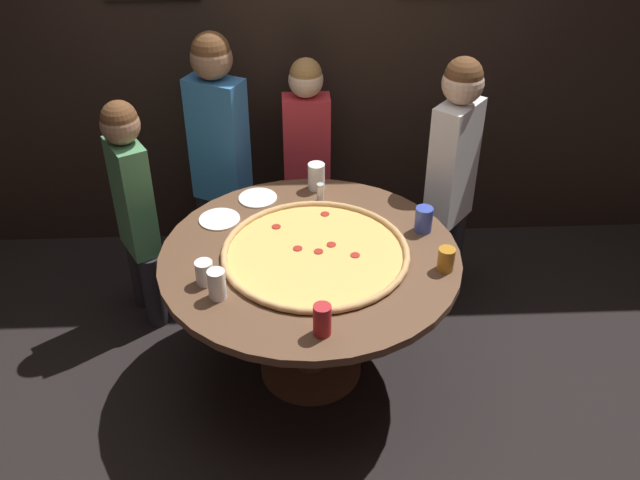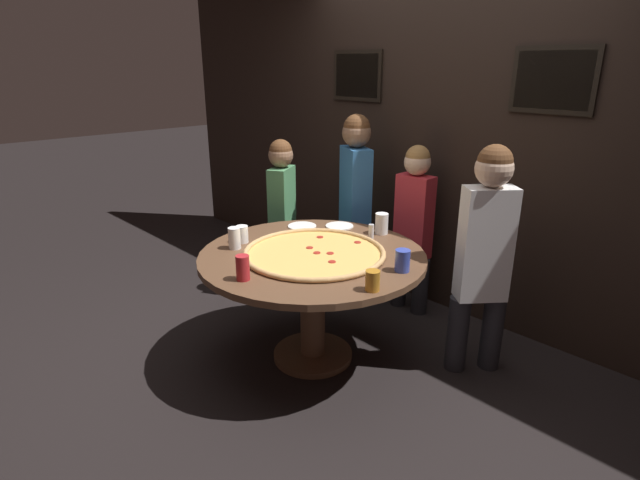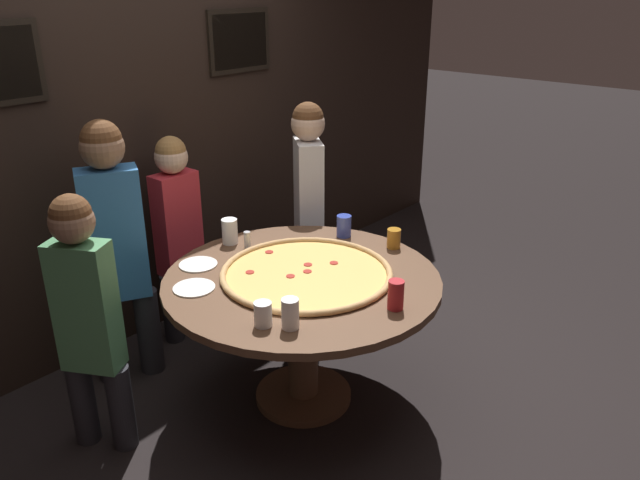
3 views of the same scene
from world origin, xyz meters
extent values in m
plane|color=black|center=(0.00, 0.00, 0.00)|extent=(24.00, 24.00, 0.00)
cube|color=black|center=(0.00, 1.30, 1.30)|extent=(6.40, 0.06, 2.60)
cube|color=black|center=(-0.80, 1.26, 1.75)|extent=(0.52, 0.02, 0.40)
cube|color=slate|center=(-0.80, 1.25, 1.75)|extent=(0.46, 0.01, 0.34)
cube|color=black|center=(0.80, 1.26, 1.75)|extent=(0.52, 0.02, 0.40)
cube|color=#B2A893|center=(0.80, 1.25, 1.75)|extent=(0.46, 0.01, 0.34)
cylinder|color=brown|center=(0.00, 0.00, 0.72)|extent=(1.40, 1.40, 0.04)
cylinder|color=brown|center=(0.00, 0.00, 0.35)|extent=(0.16, 0.16, 0.70)
cylinder|color=brown|center=(0.00, 0.00, 0.02)|extent=(0.52, 0.52, 0.04)
cylinder|color=#EAB75B|center=(0.03, -0.01, 0.75)|extent=(0.84, 0.84, 0.01)
torus|color=tan|center=(0.03, -0.01, 0.76)|extent=(0.88, 0.88, 0.03)
cylinder|color=#A8281E|center=(0.10, 0.05, 0.75)|extent=(0.04, 0.04, 0.00)
cylinder|color=#A8281E|center=(0.04, 0.00, 0.75)|extent=(0.04, 0.04, 0.00)
cylinder|color=#A8281E|center=(0.09, 0.32, 0.75)|extent=(0.04, 0.04, 0.00)
cylinder|color=#A8281E|center=(-0.06, 0.03, 0.75)|extent=(0.04, 0.04, 0.00)
cylinder|color=#A8281E|center=(-0.16, 0.22, 0.75)|extent=(0.04, 0.04, 0.00)
cylinder|color=#A8281E|center=(0.21, -0.04, 0.75)|extent=(0.04, 0.04, 0.00)
cylinder|color=#B22328|center=(0.03, -0.54, 0.81)|extent=(0.07, 0.07, 0.14)
cylinder|color=#384CB7|center=(0.55, 0.17, 0.80)|extent=(0.08, 0.08, 0.13)
cylinder|color=white|center=(0.05, 0.60, 0.81)|extent=(0.09, 0.09, 0.14)
cylinder|color=white|center=(-0.46, -0.19, 0.80)|extent=(0.08, 0.08, 0.11)
cylinder|color=#BC7A23|center=(0.60, -0.14, 0.79)|extent=(0.08, 0.08, 0.11)
cylinder|color=white|center=(-0.40, -0.30, 0.81)|extent=(0.08, 0.08, 0.14)
cylinder|color=white|center=(-0.25, 0.50, 0.74)|extent=(0.20, 0.20, 0.01)
cylinder|color=white|center=(-0.44, 0.31, 0.74)|extent=(0.20, 0.20, 0.01)
cylinder|color=silver|center=(0.07, 0.47, 0.78)|extent=(0.04, 0.04, 0.08)
cylinder|color=#B7B7BC|center=(0.07, 0.47, 0.83)|extent=(0.04, 0.04, 0.01)
cylinder|color=#232328|center=(-0.85, 0.42, 0.22)|extent=(0.16, 0.16, 0.45)
cylinder|color=#232328|center=(-0.95, 0.59, 0.22)|extent=(0.16, 0.16, 0.45)
cube|color=#4C8C59|center=(-0.90, 0.50, 0.76)|extent=(0.26, 0.30, 0.63)
sphere|color=#8C664C|center=(-0.90, 0.50, 1.17)|extent=(0.19, 0.19, 0.19)
sphere|color=brown|center=(-0.90, 0.50, 1.21)|extent=(0.18, 0.18, 0.18)
cylinder|color=#232328|center=(0.12, 1.03, 0.22)|extent=(0.12, 0.12, 0.45)
cylinder|color=#232328|center=(-0.09, 1.03, 0.22)|extent=(0.12, 0.12, 0.45)
cube|color=red|center=(0.01, 1.03, 0.76)|extent=(0.27, 0.15, 0.63)
sphere|color=beige|center=(0.01, 1.03, 1.17)|extent=(0.19, 0.19, 0.19)
sphere|color=#9E703D|center=(0.01, 1.03, 1.21)|extent=(0.18, 0.18, 0.18)
cylinder|color=#232328|center=(0.86, 0.74, 0.25)|extent=(0.19, 0.19, 0.49)
cylinder|color=#232328|center=(0.72, 0.57, 0.25)|extent=(0.19, 0.19, 0.49)
cube|color=white|center=(0.79, 0.66, 0.84)|extent=(0.31, 0.33, 0.69)
sphere|color=beige|center=(0.79, 0.66, 1.29)|extent=(0.21, 0.21, 0.21)
sphere|color=brown|center=(0.79, 0.66, 1.33)|extent=(0.20, 0.20, 0.20)
cylinder|color=#232328|center=(-0.37, 0.86, 0.26)|extent=(0.19, 0.19, 0.51)
cylinder|color=#232328|center=(-0.58, 0.97, 0.26)|extent=(0.19, 0.19, 0.51)
cube|color=#3370B2|center=(-0.48, 0.91, 0.87)|extent=(0.35, 0.29, 0.72)
sphere|color=#8C664C|center=(-0.48, 0.91, 1.35)|extent=(0.22, 0.22, 0.22)
sphere|color=brown|center=(-0.48, 0.91, 1.39)|extent=(0.21, 0.21, 0.21)
camera|label=1|loc=(-0.07, -2.67, 2.67)|focal=40.00mm
camera|label=2|loc=(2.10, -1.96, 1.85)|focal=28.00mm
camera|label=3|loc=(-2.08, -1.91, 2.13)|focal=35.00mm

